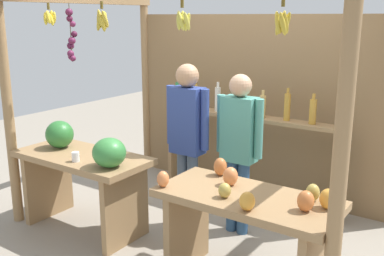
% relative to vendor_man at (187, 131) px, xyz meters
% --- Properties ---
extents(ground_plane, '(12.00, 12.00, 0.00)m').
position_rel_vendor_man_xyz_m(ground_plane, '(0.10, 0.14, -0.99)').
color(ground_plane, gray).
rests_on(ground_plane, ground).
extents(market_stall, '(3.37, 2.20, 2.33)m').
position_rel_vendor_man_xyz_m(market_stall, '(0.10, 0.62, 0.38)').
color(market_stall, '#99754C').
rests_on(market_stall, ground).
extents(fruit_counter_left, '(1.37, 0.64, 1.05)m').
position_rel_vendor_man_xyz_m(fruit_counter_left, '(-0.77, -0.66, -0.32)').
color(fruit_counter_left, '#99754C').
rests_on(fruit_counter_left, ground).
extents(fruit_counter_right, '(1.37, 0.65, 0.93)m').
position_rel_vendor_man_xyz_m(fruit_counter_right, '(1.00, -0.65, -0.39)').
color(fruit_counter_right, '#99754C').
rests_on(fruit_counter_right, ground).
extents(bottle_shelf_unit, '(2.16, 0.22, 1.35)m').
position_rel_vendor_man_xyz_m(bottle_shelf_unit, '(0.21, 0.92, -0.17)').
color(bottle_shelf_unit, '#99754C').
rests_on(bottle_shelf_unit, ground).
extents(vendor_man, '(0.48, 0.22, 1.64)m').
position_rel_vendor_man_xyz_m(vendor_man, '(0.00, 0.00, 0.00)').
color(vendor_man, slate).
rests_on(vendor_man, ground).
extents(vendor_woman, '(0.48, 0.21, 1.56)m').
position_rel_vendor_man_xyz_m(vendor_woman, '(0.48, 0.16, -0.05)').
color(vendor_woman, navy).
rests_on(vendor_woman, ground).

